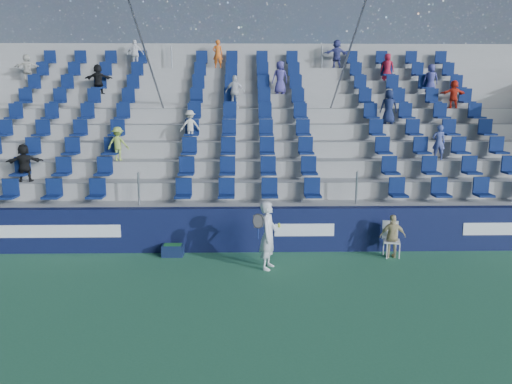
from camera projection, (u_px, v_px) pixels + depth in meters
ground at (249, 297)px, 10.51m from camera, size 70.00×70.00×0.00m
sponsor_wall at (248, 229)px, 13.48m from camera, size 24.00×0.32×1.20m
grandstand at (247, 152)px, 18.18m from camera, size 24.00×8.17×6.63m
tennis_player at (268, 235)px, 12.06m from camera, size 0.69×0.70×1.68m
line_judge_chair at (391, 236)px, 13.08m from camera, size 0.49×0.50×0.93m
line_judge at (393, 236)px, 12.92m from camera, size 0.68×0.30×1.15m
ball_bin at (173, 250)px, 13.13m from camera, size 0.56×0.38×0.31m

